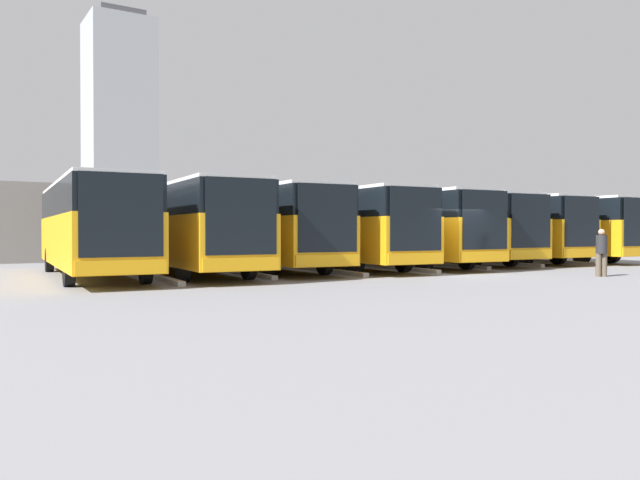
{
  "coord_description": "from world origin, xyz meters",
  "views": [
    {
      "loc": [
        16.86,
        17.63,
        1.66
      ],
      "look_at": [
        2.24,
        -6.22,
        1.26
      ],
      "focal_mm": 35.0,
      "sensor_mm": 36.0,
      "label": 1
    }
  ],
  "objects_px": {
    "bus_6": "(186,225)",
    "bus_4": "(333,226)",
    "bus_0": "(539,227)",
    "bus_7": "(91,225)",
    "bus_5": "(259,226)",
    "pedestrian": "(601,251)",
    "bus_2": "(440,227)",
    "bus_1": "(487,227)",
    "bus_3": "(395,226)"
  },
  "relations": [
    {
      "from": "bus_0",
      "to": "bus_1",
      "type": "bearing_deg",
      "value": -6.1
    },
    {
      "from": "bus_0",
      "to": "bus_2",
      "type": "distance_m",
      "value": 6.97
    },
    {
      "from": "bus_6",
      "to": "bus_4",
      "type": "bearing_deg",
      "value": -174.19
    },
    {
      "from": "bus_0",
      "to": "bus_4",
      "type": "height_order",
      "value": "same"
    },
    {
      "from": "bus_4",
      "to": "pedestrian",
      "type": "height_order",
      "value": "bus_4"
    },
    {
      "from": "bus_4",
      "to": "bus_5",
      "type": "relative_size",
      "value": 1.0
    },
    {
      "from": "bus_7",
      "to": "pedestrian",
      "type": "relative_size",
      "value": 7.25
    },
    {
      "from": "bus_1",
      "to": "pedestrian",
      "type": "bearing_deg",
      "value": 68.36
    },
    {
      "from": "bus_7",
      "to": "bus_6",
      "type": "bearing_deg",
      "value": -179.28
    },
    {
      "from": "bus_1",
      "to": "bus_2",
      "type": "distance_m",
      "value": 3.47
    },
    {
      "from": "bus_2",
      "to": "bus_6",
      "type": "relative_size",
      "value": 1.0
    },
    {
      "from": "bus_1",
      "to": "bus_5",
      "type": "height_order",
      "value": "same"
    },
    {
      "from": "bus_7",
      "to": "pedestrian",
      "type": "xyz_separation_m",
      "value": [
        -15.93,
        9.51,
        -0.95
      ]
    },
    {
      "from": "bus_0",
      "to": "bus_1",
      "type": "xyz_separation_m",
      "value": [
        3.47,
        -0.62,
        0.0
      ]
    },
    {
      "from": "bus_6",
      "to": "bus_7",
      "type": "bearing_deg",
      "value": 0.72
    },
    {
      "from": "bus_5",
      "to": "pedestrian",
      "type": "relative_size",
      "value": 7.25
    },
    {
      "from": "bus_6",
      "to": "pedestrian",
      "type": "bearing_deg",
      "value": 147.25
    },
    {
      "from": "bus_2",
      "to": "bus_5",
      "type": "distance_m",
      "value": 10.42
    },
    {
      "from": "bus_0",
      "to": "pedestrian",
      "type": "height_order",
      "value": "bus_0"
    },
    {
      "from": "bus_3",
      "to": "bus_6",
      "type": "height_order",
      "value": "same"
    },
    {
      "from": "bus_4",
      "to": "bus_5",
      "type": "height_order",
      "value": "same"
    },
    {
      "from": "bus_5",
      "to": "bus_0",
      "type": "bearing_deg",
      "value": -177.27
    },
    {
      "from": "bus_0",
      "to": "pedestrian",
      "type": "xyz_separation_m",
      "value": [
        8.38,
        9.59,
        -0.95
      ]
    },
    {
      "from": "bus_0",
      "to": "bus_7",
      "type": "height_order",
      "value": "same"
    },
    {
      "from": "bus_0",
      "to": "bus_2",
      "type": "bearing_deg",
      "value": -0.92
    },
    {
      "from": "bus_3",
      "to": "pedestrian",
      "type": "relative_size",
      "value": 7.25
    },
    {
      "from": "bus_6",
      "to": "pedestrian",
      "type": "relative_size",
      "value": 7.25
    },
    {
      "from": "bus_2",
      "to": "bus_7",
      "type": "bearing_deg",
      "value": 6.27
    },
    {
      "from": "bus_1",
      "to": "bus_5",
      "type": "xyz_separation_m",
      "value": [
        13.89,
        0.23,
        0.0
      ]
    },
    {
      "from": "bus_5",
      "to": "bus_1",
      "type": "bearing_deg",
      "value": -175.03
    },
    {
      "from": "bus_7",
      "to": "bus_4",
      "type": "bearing_deg",
      "value": -175.89
    },
    {
      "from": "bus_1",
      "to": "pedestrian",
      "type": "height_order",
      "value": "bus_1"
    },
    {
      "from": "bus_0",
      "to": "bus_7",
      "type": "bearing_deg",
      "value": 4.21
    },
    {
      "from": "bus_5",
      "to": "bus_7",
      "type": "relative_size",
      "value": 1.0
    },
    {
      "from": "bus_5",
      "to": "bus_6",
      "type": "xyz_separation_m",
      "value": [
        3.47,
        0.67,
        0.0
      ]
    },
    {
      "from": "bus_1",
      "to": "bus_2",
      "type": "height_order",
      "value": "same"
    },
    {
      "from": "bus_4",
      "to": "pedestrian",
      "type": "bearing_deg",
      "value": 124.08
    },
    {
      "from": "bus_2",
      "to": "bus_7",
      "type": "relative_size",
      "value": 1.0
    },
    {
      "from": "bus_2",
      "to": "bus_3",
      "type": "relative_size",
      "value": 1.0
    },
    {
      "from": "bus_0",
      "to": "bus_5",
      "type": "relative_size",
      "value": 1.0
    },
    {
      "from": "bus_1",
      "to": "pedestrian",
      "type": "relative_size",
      "value": 7.25
    },
    {
      "from": "bus_0",
      "to": "bus_3",
      "type": "bearing_deg",
      "value": 4.44
    },
    {
      "from": "bus_1",
      "to": "bus_7",
      "type": "distance_m",
      "value": 20.84
    },
    {
      "from": "bus_6",
      "to": "pedestrian",
      "type": "height_order",
      "value": "bus_6"
    },
    {
      "from": "bus_0",
      "to": "bus_4",
      "type": "relative_size",
      "value": 1.0
    },
    {
      "from": "bus_2",
      "to": "bus_0",
      "type": "bearing_deg",
      "value": 179.08
    },
    {
      "from": "bus_1",
      "to": "bus_5",
      "type": "distance_m",
      "value": 13.89
    },
    {
      "from": "bus_0",
      "to": "bus_7",
      "type": "relative_size",
      "value": 1.0
    },
    {
      "from": "bus_2",
      "to": "pedestrian",
      "type": "relative_size",
      "value": 7.25
    },
    {
      "from": "pedestrian",
      "to": "bus_6",
      "type": "bearing_deg",
      "value": 174.75
    }
  ]
}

